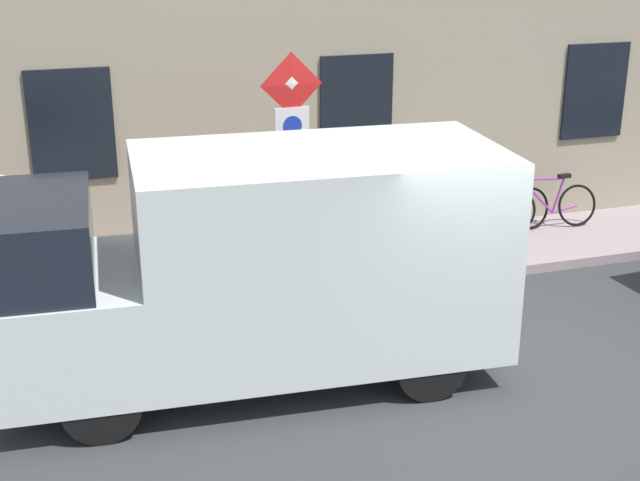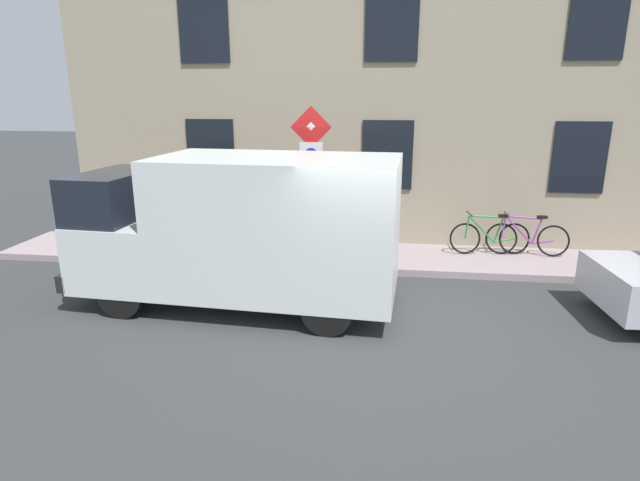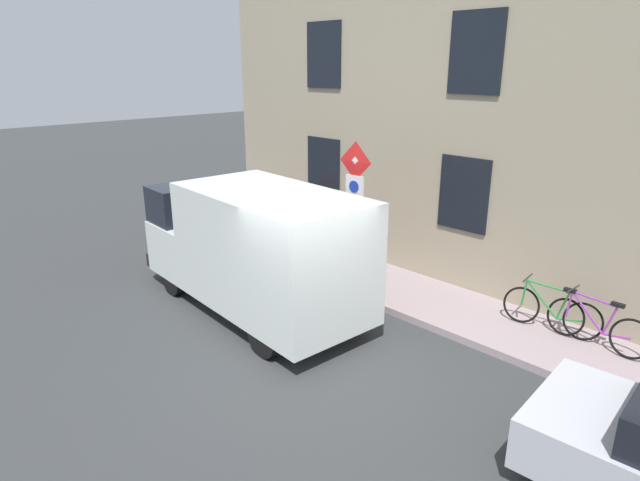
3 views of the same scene
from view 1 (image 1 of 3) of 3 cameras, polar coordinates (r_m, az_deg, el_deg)
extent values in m
plane|color=#343637|center=(10.12, 10.49, -8.32)|extent=(80.00, 80.00, 0.00)
cube|color=gray|center=(12.82, 3.62, -1.38)|extent=(1.88, 16.59, 0.14)
cube|color=tan|center=(13.22, 1.86, 14.03)|extent=(0.70, 14.59, 6.72)
cube|color=black|center=(14.90, 17.21, 9.14)|extent=(0.06, 1.10, 1.50)
cube|color=black|center=(13.06, 2.35, 8.57)|extent=(0.06, 1.10, 1.50)
cube|color=black|center=(12.30, -15.64, 7.13)|extent=(0.06, 1.10, 1.50)
cylinder|color=#474C47|center=(11.26, -1.86, 3.85)|extent=(0.09, 0.09, 2.94)
pyramid|color=silver|center=(10.91, -1.81, 9.90)|extent=(0.06, 0.50, 0.50)
pyramid|color=red|center=(10.91, -1.82, 9.90)|extent=(0.04, 0.56, 0.56)
cube|color=white|center=(11.04, -1.81, 7.10)|extent=(0.06, 0.44, 0.56)
cylinder|color=#1933B2|center=(11.00, -1.77, 7.38)|extent=(0.02, 0.24, 0.24)
pyramid|color=silver|center=(11.15, -1.74, 4.33)|extent=(0.06, 0.50, 0.50)
pyramid|color=red|center=(11.16, -1.75, 4.34)|extent=(0.04, 0.56, 0.56)
cube|color=silver|center=(9.44, -0.02, -0.67)|extent=(2.24, 3.92, 2.18)
cube|color=silver|center=(9.42, -15.63, -5.07)|extent=(2.09, 1.53, 1.10)
cube|color=black|center=(9.10, -17.47, -0.02)|extent=(1.98, 1.10, 0.84)
cylinder|color=black|center=(8.85, -13.86, -10.21)|extent=(0.27, 0.77, 0.76)
cylinder|color=black|center=(10.41, -14.01, -5.41)|extent=(0.27, 0.77, 0.76)
cylinder|color=black|center=(9.37, 7.08, -7.93)|extent=(0.27, 0.77, 0.76)
cylinder|color=black|center=(10.86, 3.80, -3.72)|extent=(0.27, 0.77, 0.76)
torus|color=black|center=(14.07, 12.48, 1.88)|extent=(0.20, 0.67, 0.66)
torus|color=black|center=(14.58, 16.16, 2.18)|extent=(0.20, 0.67, 0.66)
cylinder|color=purple|center=(14.17, 13.76, 2.77)|extent=(0.06, 0.60, 0.60)
cylinder|color=purple|center=(14.13, 14.12, 3.84)|extent=(0.07, 0.73, 0.07)
cylinder|color=purple|center=(14.35, 15.03, 2.81)|extent=(0.04, 0.19, 0.55)
cylinder|color=purple|center=(14.48, 15.42, 1.97)|extent=(0.05, 0.43, 0.12)
cylinder|color=purple|center=(14.01, 12.65, 2.84)|extent=(0.04, 0.09, 0.50)
cube|color=black|center=(14.30, 15.40, 4.02)|extent=(0.09, 0.20, 0.06)
cylinder|color=#262626|center=(13.94, 12.83, 4.02)|extent=(0.46, 0.05, 0.03)
torus|color=black|center=(13.65, 9.86, 1.48)|extent=(0.23, 0.67, 0.66)
torus|color=black|center=(14.24, 13.37, 2.02)|extent=(0.23, 0.67, 0.66)
cylinder|color=#2B863C|center=(13.77, 11.08, 2.48)|extent=(0.10, 0.60, 0.60)
cylinder|color=#2B863C|center=(13.73, 11.41, 3.59)|extent=(0.12, 0.73, 0.07)
cylinder|color=#2B863C|center=(13.98, 12.29, 2.58)|extent=(0.06, 0.19, 0.55)
cylinder|color=#2B863C|center=(14.13, 12.67, 1.76)|extent=(0.09, 0.43, 0.12)
cylinder|color=#2B863C|center=(13.58, 10.01, 2.49)|extent=(0.05, 0.09, 0.50)
cube|color=black|center=(13.94, 12.64, 3.84)|extent=(0.10, 0.21, 0.06)
cylinder|color=#262626|center=(13.51, 10.17, 3.70)|extent=(0.46, 0.08, 0.03)
cylinder|color=#262B47|center=(11.67, -19.46, -2.17)|extent=(0.16, 0.16, 0.85)
cylinder|color=#262B47|center=(11.63, -18.59, -2.13)|extent=(0.16, 0.16, 0.85)
cube|color=#B92D38|center=(11.40, -19.44, 1.27)|extent=(0.32, 0.43, 0.62)
sphere|color=beige|center=(11.28, -19.70, 3.43)|extent=(0.22, 0.22, 0.22)
camera|label=2|loc=(4.58, 61.95, -7.85)|focal=29.04mm
camera|label=3|loc=(10.19, 58.95, 10.08)|focal=29.96mm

